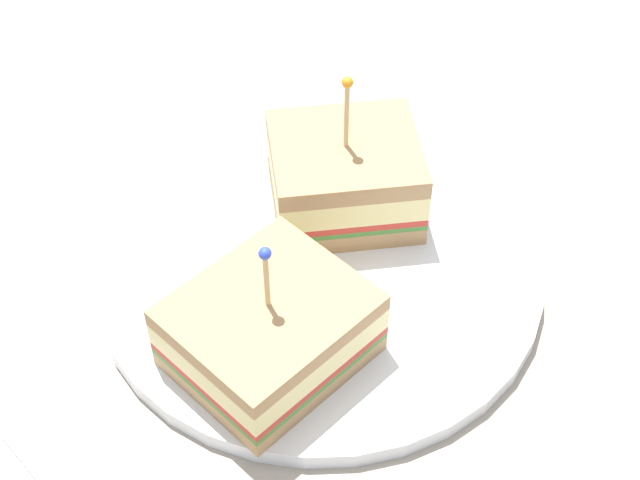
# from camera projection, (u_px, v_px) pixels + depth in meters

# --- Properties ---
(ground_plane) EXTENTS (0.90, 0.90, 0.02)m
(ground_plane) POSITION_uv_depth(u_px,v_px,m) (320.00, 284.00, 0.62)
(ground_plane) COLOR #9E9384
(plate) EXTENTS (0.28, 0.28, 0.01)m
(plate) POSITION_uv_depth(u_px,v_px,m) (320.00, 268.00, 0.61)
(plate) COLOR white
(plate) RESTS_ON ground_plane
(sandwich_half_front) EXTENTS (0.12, 0.11, 0.11)m
(sandwich_half_front) POSITION_uv_depth(u_px,v_px,m) (345.00, 176.00, 0.62)
(sandwich_half_front) COLOR tan
(sandwich_half_front) RESTS_ON plate
(sandwich_half_back) EXTENTS (0.12, 0.11, 0.09)m
(sandwich_half_back) POSITION_uv_depth(u_px,v_px,m) (270.00, 330.00, 0.54)
(sandwich_half_back) COLOR tan
(sandwich_half_back) RESTS_ON plate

